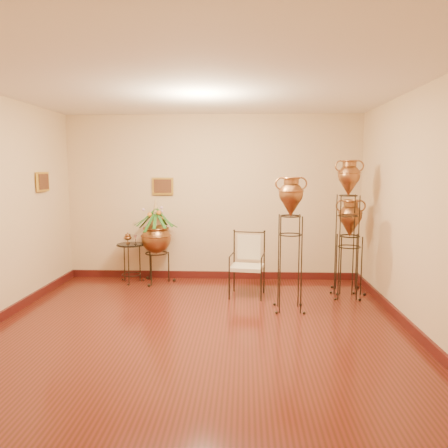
{
  "coord_description": "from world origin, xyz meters",
  "views": [
    {
      "loc": [
        0.55,
        -4.93,
        1.87
      ],
      "look_at": [
        0.25,
        1.3,
        1.1
      ],
      "focal_mm": 35.0,
      "sensor_mm": 36.0,
      "label": 1
    }
  ],
  "objects_px": {
    "planter_urn": "(156,235)",
    "amphora_tall": "(347,228)",
    "armchair": "(247,265)",
    "amphora_mid": "(290,243)",
    "side_table": "(131,262)"
  },
  "relations": [
    {
      "from": "amphora_mid",
      "to": "planter_urn",
      "type": "bearing_deg",
      "value": 146.9
    },
    {
      "from": "armchair",
      "to": "side_table",
      "type": "relative_size",
      "value": 1.16
    },
    {
      "from": "amphora_tall",
      "to": "side_table",
      "type": "distance_m",
      "value": 3.54
    },
    {
      "from": "planter_urn",
      "to": "armchair",
      "type": "distance_m",
      "value": 1.7
    },
    {
      "from": "amphora_mid",
      "to": "armchair",
      "type": "height_order",
      "value": "amphora_mid"
    },
    {
      "from": "side_table",
      "to": "armchair",
      "type": "bearing_deg",
      "value": -20.54
    },
    {
      "from": "planter_urn",
      "to": "amphora_tall",
      "type": "bearing_deg",
      "value": -13.53
    },
    {
      "from": "planter_urn",
      "to": "armchair",
      "type": "bearing_deg",
      "value": -25.75
    },
    {
      "from": "amphora_tall",
      "to": "amphora_mid",
      "type": "height_order",
      "value": "amphora_tall"
    },
    {
      "from": "armchair",
      "to": "side_table",
      "type": "xyz_separation_m",
      "value": [
        -1.94,
        0.73,
        -0.14
      ]
    },
    {
      "from": "amphora_tall",
      "to": "armchair",
      "type": "xyz_separation_m",
      "value": [
        -1.45,
        -0.01,
        -0.56
      ]
    },
    {
      "from": "amphora_tall",
      "to": "amphora_mid",
      "type": "xyz_separation_m",
      "value": [
        -0.89,
        -0.64,
        -0.13
      ]
    },
    {
      "from": "amphora_mid",
      "to": "side_table",
      "type": "distance_m",
      "value": 2.9
    },
    {
      "from": "planter_urn",
      "to": "armchair",
      "type": "height_order",
      "value": "planter_urn"
    },
    {
      "from": "amphora_tall",
      "to": "planter_urn",
      "type": "bearing_deg",
      "value": 166.47
    }
  ]
}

